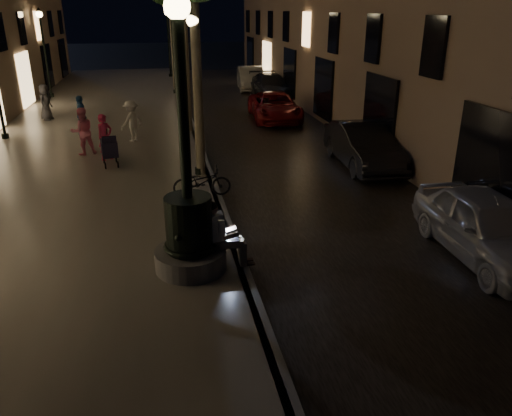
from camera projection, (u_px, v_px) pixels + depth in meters
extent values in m
plane|color=black|center=(192.00, 129.00, 21.94)|extent=(120.00, 120.00, 0.00)
cube|color=black|center=(259.00, 126.00, 22.48)|extent=(6.00, 45.00, 0.02)
cube|color=slate|center=(98.00, 131.00, 21.19)|extent=(8.00, 45.00, 0.20)
cube|color=#59595B|center=(192.00, 127.00, 21.91)|extent=(0.25, 45.00, 0.20)
cylinder|color=#59595B|center=(191.00, 259.00, 9.78)|extent=(1.40, 1.40, 0.40)
cylinder|color=black|center=(189.00, 224.00, 9.50)|extent=(0.90, 0.90, 1.10)
torus|color=black|center=(190.00, 245.00, 9.67)|extent=(1.04, 1.04, 0.10)
torus|color=black|center=(188.00, 204.00, 9.35)|extent=(0.89, 0.89, 0.09)
cylinder|color=black|center=(183.00, 111.00, 8.70)|extent=(0.20, 0.20, 3.20)
sphere|color=#FFD88C|center=(177.00, 6.00, 8.06)|extent=(0.44, 0.44, 0.44)
cube|color=gray|center=(218.00, 243.00, 9.77)|extent=(0.37, 0.25, 0.19)
cube|color=white|center=(215.00, 227.00, 9.63)|extent=(0.46, 0.27, 0.58)
sphere|color=tan|center=(212.00, 209.00, 9.48)|extent=(0.22, 0.22, 0.22)
sphere|color=black|center=(212.00, 207.00, 9.46)|extent=(0.22, 0.22, 0.22)
cube|color=gray|center=(232.00, 244.00, 9.73)|extent=(0.47, 0.13, 0.14)
cube|color=gray|center=(230.00, 240.00, 9.90)|extent=(0.47, 0.13, 0.14)
cube|color=gray|center=(243.00, 254.00, 9.86)|extent=(0.13, 0.12, 0.49)
cube|color=gray|center=(241.00, 250.00, 10.03)|extent=(0.13, 0.12, 0.49)
cube|color=black|center=(248.00, 264.00, 9.97)|extent=(0.27, 0.10, 0.03)
cube|color=black|center=(247.00, 260.00, 10.14)|extent=(0.27, 0.10, 0.03)
cube|color=black|center=(232.00, 238.00, 9.79)|extent=(0.25, 0.34, 0.02)
cube|color=black|center=(223.00, 234.00, 9.72)|extent=(0.09, 0.34, 0.22)
cube|color=#ACD6F6|center=(224.00, 234.00, 9.72)|extent=(0.06, 0.31, 0.19)
cylinder|color=#6B604C|center=(198.00, 92.00, 14.52)|extent=(0.28, 0.28, 5.00)
cylinder|color=#6B604C|center=(186.00, 68.00, 19.97)|extent=(0.28, 0.28, 5.10)
cylinder|color=#6B604C|center=(177.00, 57.00, 25.45)|extent=(0.28, 0.28, 4.90)
cylinder|color=#6B604C|center=(173.00, 46.00, 30.87)|extent=(0.28, 0.28, 5.20)
cylinder|color=black|center=(199.00, 171.00, 15.41)|extent=(0.28, 0.28, 0.20)
cylinder|color=black|center=(196.00, 102.00, 14.62)|extent=(0.12, 0.12, 4.40)
sphere|color=#FFD88C|center=(193.00, 20.00, 13.78)|extent=(0.36, 0.36, 0.36)
cone|color=black|center=(192.00, 11.00, 13.69)|extent=(0.30, 0.30, 0.22)
cylinder|color=black|center=(184.00, 118.00, 22.69)|extent=(0.28, 0.28, 0.20)
cylinder|color=black|center=(181.00, 71.00, 21.90)|extent=(0.12, 0.12, 4.40)
sphere|color=#FFD88C|center=(178.00, 16.00, 21.06)|extent=(0.36, 0.36, 0.36)
cone|color=black|center=(178.00, 10.00, 20.97)|extent=(0.30, 0.30, 0.22)
cylinder|color=black|center=(176.00, 91.00, 29.97)|extent=(0.28, 0.28, 0.20)
cylinder|color=black|center=(174.00, 55.00, 29.19)|extent=(0.12, 0.12, 4.40)
sphere|color=#FFD88C|center=(171.00, 14.00, 28.35)|extent=(0.36, 0.36, 0.36)
cone|color=black|center=(171.00, 9.00, 28.25)|extent=(0.30, 0.30, 0.22)
cylinder|color=black|center=(171.00, 75.00, 37.25)|extent=(0.28, 0.28, 0.20)
cylinder|color=black|center=(169.00, 46.00, 36.47)|extent=(0.12, 0.12, 4.40)
sphere|color=#FFD88C|center=(167.00, 13.00, 35.63)|extent=(0.36, 0.36, 0.36)
cone|color=black|center=(167.00, 9.00, 35.54)|extent=(0.30, 0.30, 0.22)
cylinder|color=black|center=(5.00, 136.00, 19.60)|extent=(0.28, 0.28, 0.20)
cylinder|color=black|center=(51.00, 95.00, 28.70)|extent=(0.28, 0.28, 0.20)
cylinder|color=black|center=(46.00, 57.00, 27.92)|extent=(0.12, 0.12, 4.40)
sphere|color=#FFD88C|center=(39.00, 14.00, 27.08)|extent=(0.36, 0.36, 0.36)
cone|color=black|center=(38.00, 9.00, 26.98)|extent=(0.30, 0.30, 0.22)
cube|color=black|center=(109.00, 148.00, 16.01)|extent=(0.61, 0.88, 0.49)
cube|color=black|center=(109.00, 141.00, 15.56)|extent=(0.46, 0.25, 0.32)
cylinder|color=black|center=(105.00, 166.00, 15.85)|extent=(0.08, 0.22, 0.22)
cylinder|color=black|center=(118.00, 165.00, 15.97)|extent=(0.08, 0.22, 0.22)
cylinder|color=black|center=(104.00, 160.00, 16.42)|extent=(0.08, 0.22, 0.22)
cylinder|color=black|center=(116.00, 159.00, 16.54)|extent=(0.08, 0.22, 0.22)
cylinder|color=black|center=(107.00, 132.00, 16.23)|extent=(0.11, 0.49, 0.30)
imported|color=#B8B9C0|center=(487.00, 226.00, 10.48)|extent=(1.81, 4.20, 1.41)
imported|color=black|center=(363.00, 146.00, 16.58)|extent=(1.72, 4.42, 1.43)
imported|color=maroon|center=(275.00, 107.00, 23.53)|extent=(2.40, 4.72, 1.28)
imported|color=#28282D|center=(271.00, 86.00, 29.33)|extent=(2.05, 4.78, 1.37)
imported|color=#AEAEA8|center=(251.00, 78.00, 32.28)|extent=(1.99, 4.57, 1.46)
imported|color=#C52751|center=(105.00, 137.00, 16.60)|extent=(0.67, 0.65, 1.54)
imported|color=pink|center=(83.00, 131.00, 17.20)|extent=(0.96, 0.85, 1.63)
imported|color=silver|center=(132.00, 121.00, 18.98)|extent=(1.12, 1.11, 1.55)
imported|color=#255388|center=(81.00, 116.00, 19.79)|extent=(0.54, 0.99, 1.59)
imported|color=#343338|center=(45.00, 102.00, 22.58)|extent=(0.71, 0.90, 1.61)
imported|color=black|center=(202.00, 182.00, 13.47)|extent=(1.57, 0.58, 0.82)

